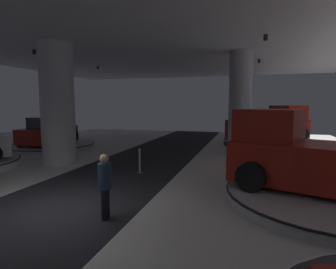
# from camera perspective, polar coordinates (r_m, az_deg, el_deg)

# --- Properties ---
(ground) EXTENTS (24.00, 44.00, 0.06)m
(ground) POSITION_cam_1_polar(r_m,az_deg,el_deg) (7.99, -23.03, -14.60)
(ground) COLOR silver
(column_left) EXTENTS (1.52, 1.52, 5.50)m
(column_left) POSITION_cam_1_polar(r_m,az_deg,el_deg) (13.79, -21.85, 5.79)
(column_left) COLOR silver
(column_left) RESTS_ON ground
(column_right) EXTENTS (1.20, 1.20, 5.50)m
(column_right) POSITION_cam_1_polar(r_m,az_deg,el_deg) (15.16, 14.67, 6.04)
(column_right) COLOR #ADADB2
(column_right) RESTS_ON ground
(display_platform_deep_right) EXTENTS (5.84, 5.84, 0.38)m
(display_platform_deep_right) POSITION_cam_1_polar(r_m,az_deg,el_deg) (19.71, 19.76, -1.54)
(display_platform_deep_right) COLOR #333338
(display_platform_deep_right) RESTS_ON ground
(pickup_truck_deep_right) EXTENTS (5.51, 4.85, 2.30)m
(pickup_truck_deep_right) POSITION_cam_1_polar(r_m,az_deg,el_deg) (19.81, 20.59, 1.69)
(pickup_truck_deep_right) COLOR maroon
(pickup_truck_deep_right) RESTS_ON display_platform_deep_right
(display_platform_far_left) EXTENTS (5.58, 5.58, 0.24)m
(display_platform_far_left) POSITION_cam_1_polar(r_m,az_deg,el_deg) (19.38, -23.29, -2.02)
(display_platform_far_left) COLOR #B7B7BC
(display_platform_far_left) RESTS_ON ground
(display_car_far_left) EXTENTS (2.57, 4.37, 1.71)m
(display_car_far_left) POSITION_cam_1_polar(r_m,az_deg,el_deg) (19.25, -23.45, 0.52)
(display_car_far_left) COLOR maroon
(display_car_far_left) RESTS_ON display_platform_far_left
(display_platform_mid_right) EXTENTS (5.68, 5.68, 0.30)m
(display_platform_mid_right) POSITION_cam_1_polar(r_m,az_deg,el_deg) (9.08, 30.44, -11.16)
(display_platform_mid_right) COLOR #B7B7BC
(display_platform_mid_right) RESTS_ON ground
(pickup_truck_mid_right) EXTENTS (5.70, 4.01, 2.30)m
(pickup_truck_mid_right) POSITION_cam_1_polar(r_m,az_deg,el_deg) (8.87, 28.76, -4.37)
(pickup_truck_mid_right) COLOR maroon
(pickup_truck_mid_right) RESTS_ON display_platform_mid_right
(visitor_walking_near) EXTENTS (0.32, 0.32, 1.59)m
(visitor_walking_near) POSITION_cam_1_polar(r_m,az_deg,el_deg) (6.83, -12.91, -9.59)
(visitor_walking_near) COLOR black
(visitor_walking_near) RESTS_ON ground
(stanchion_b) EXTENTS (0.28, 0.28, 1.01)m
(stanchion_b) POSITION_cam_1_polar(r_m,az_deg,el_deg) (11.11, -5.85, -6.16)
(stanchion_b) COLOR #333338
(stanchion_b) RESTS_ON ground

